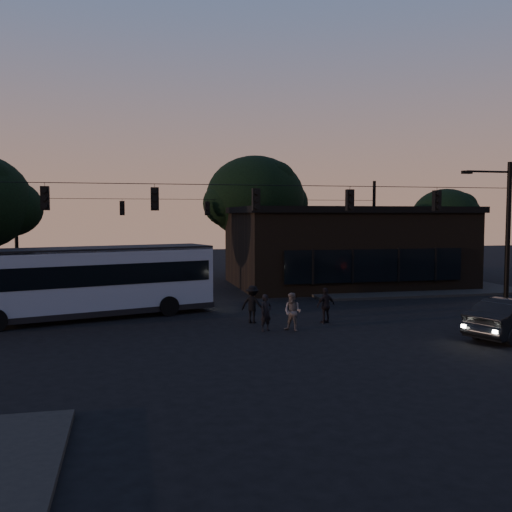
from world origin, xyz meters
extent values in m
plane|color=black|center=(0.00, 0.00, 0.00)|extent=(120.00, 120.00, 0.00)
cube|color=black|center=(12.00, 14.00, 0.07)|extent=(14.00, 10.00, 0.15)
cube|color=black|center=(9.00, 16.00, 2.50)|extent=(15.00, 10.00, 5.00)
cube|color=black|center=(9.00, 16.00, 5.20)|extent=(15.40, 10.40, 0.40)
cube|color=black|center=(9.00, 10.88, 1.80)|extent=(11.50, 0.18, 2.00)
cylinder|color=black|center=(4.00, 22.00, 2.00)|extent=(0.44, 0.44, 4.00)
ellipsoid|color=black|center=(4.00, 22.00, 6.20)|extent=(7.60, 7.60, 6.46)
cylinder|color=black|center=(18.00, 18.00, 1.50)|extent=(0.44, 0.44, 3.00)
ellipsoid|color=black|center=(18.00, 18.00, 4.65)|extent=(5.20, 5.20, 4.42)
cylinder|color=black|center=(13.00, 4.00, 3.75)|extent=(0.24, 0.24, 7.50)
cylinder|color=black|center=(0.00, 4.00, 6.20)|extent=(26.00, 0.03, 0.03)
cube|color=black|center=(-9.00, 4.00, 5.55)|extent=(0.34, 0.30, 1.00)
cube|color=black|center=(-4.50, 4.00, 5.55)|extent=(0.34, 0.30, 1.00)
cube|color=black|center=(0.00, 4.00, 5.55)|extent=(0.34, 0.30, 1.00)
cube|color=black|center=(4.50, 4.00, 5.55)|extent=(0.34, 0.30, 1.00)
cube|color=black|center=(9.00, 4.00, 5.55)|extent=(0.34, 0.30, 1.00)
cylinder|color=black|center=(-13.00, 20.00, 3.75)|extent=(0.24, 0.24, 7.50)
cylinder|color=black|center=(13.00, 20.00, 3.75)|extent=(0.24, 0.24, 7.50)
cylinder|color=black|center=(0.00, 20.00, 6.00)|extent=(26.00, 0.03, 0.03)
cube|color=black|center=(-6.00, 20.00, 5.35)|extent=(0.34, 0.30, 1.00)
cube|color=black|center=(0.00, 20.00, 5.35)|extent=(0.34, 0.30, 1.00)
cube|color=black|center=(6.00, 20.00, 5.35)|extent=(0.34, 0.30, 1.00)
cube|color=gray|center=(-7.54, 6.54, 1.87)|extent=(12.02, 5.97, 2.78)
cube|color=black|center=(-7.54, 6.54, 2.14)|extent=(11.58, 5.87, 0.96)
cube|color=black|center=(-7.54, 6.54, 3.26)|extent=(12.02, 5.97, 0.16)
cube|color=black|center=(-7.54, 6.54, 0.37)|extent=(12.13, 6.06, 0.27)
cylinder|color=black|center=(-3.78, 6.29, 0.48)|extent=(1.00, 0.53, 0.96)
cylinder|color=black|center=(-4.56, 8.84, 0.48)|extent=(1.00, 0.53, 0.96)
imported|color=black|center=(-0.07, 1.80, 0.77)|extent=(0.67, 0.58, 1.54)
imported|color=#524B4A|center=(1.03, 1.59, 0.80)|extent=(0.99, 0.97, 1.60)
imported|color=black|center=(2.98, 2.94, 0.80)|extent=(1.01, 0.64, 1.60)
imported|color=black|center=(-0.23, 3.69, 0.84)|extent=(1.25, 1.14, 1.69)
camera|label=1|loc=(-5.69, -21.13, 4.83)|focal=40.00mm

